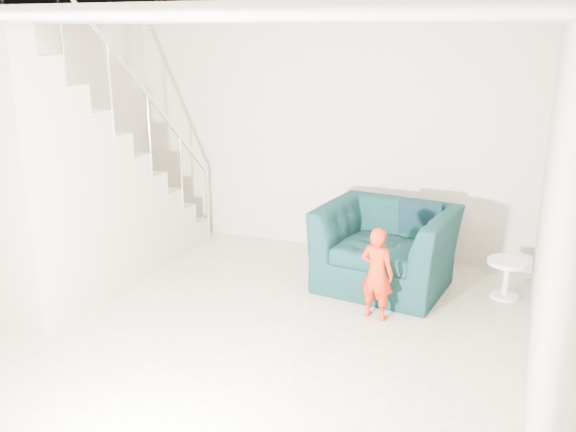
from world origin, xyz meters
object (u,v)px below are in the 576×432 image
(armchair, at_px, (386,247))
(staircase, at_px, (71,202))
(toddler, at_px, (377,273))
(side_table, at_px, (507,273))

(armchair, height_order, staircase, staircase)
(toddler, relative_size, staircase, 0.25)
(toddler, bearing_deg, staircase, 19.87)
(armchair, bearing_deg, side_table, 14.43)
(toddler, relative_size, side_table, 2.23)
(staircase, bearing_deg, side_table, 18.26)
(armchair, bearing_deg, toddler, -76.08)
(armchair, distance_m, toddler, 0.80)
(armchair, xyz_separation_m, staircase, (-3.03, -1.24, 0.51))
(toddler, xyz_separation_m, side_table, (1.13, 0.95, -0.18))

